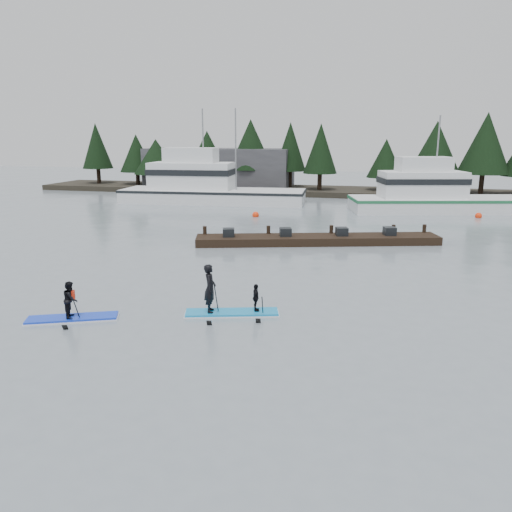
% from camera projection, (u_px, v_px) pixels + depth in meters
% --- Properties ---
extents(ground, '(160.00, 160.00, 0.00)m').
position_uv_depth(ground, '(216.00, 325.00, 17.66)').
color(ground, gray).
rests_on(ground, ground).
extents(far_shore, '(70.00, 8.00, 0.60)m').
position_uv_depth(far_shore, '(330.00, 191.00, 57.25)').
color(far_shore, '#2D281E').
rests_on(far_shore, ground).
extents(treeline, '(60.00, 4.00, 8.00)m').
position_uv_depth(treeline, '(330.00, 194.00, 57.32)').
color(treeline, black).
rests_on(treeline, ground).
extents(waterfront_building, '(18.00, 6.00, 5.00)m').
position_uv_depth(waterfront_building, '(219.00, 169.00, 61.85)').
color(waterfront_building, '#4C4C51').
rests_on(waterfront_building, ground).
extents(fishing_boat_large, '(18.42, 6.36, 10.16)m').
position_uv_depth(fishing_boat_large, '(208.00, 195.00, 49.88)').
color(fishing_boat_large, white).
rests_on(fishing_boat_large, ground).
extents(fishing_boat_medium, '(16.46, 8.25, 9.24)m').
position_uv_depth(fishing_boat_medium, '(437.00, 204.00, 44.01)').
color(fishing_boat_medium, white).
rests_on(fishing_boat_medium, ground).
extents(floating_dock, '(14.94, 6.12, 0.50)m').
position_uv_depth(floating_dock, '(317.00, 240.00, 30.90)').
color(floating_dock, black).
rests_on(floating_dock, ground).
extents(buoy_c, '(0.53, 0.53, 0.53)m').
position_uv_depth(buoy_c, '(478.00, 218.00, 40.72)').
color(buoy_c, '#FF330C').
rests_on(buoy_c, ground).
extents(buoy_b, '(0.55, 0.55, 0.55)m').
position_uv_depth(buoy_b, '(256.00, 217.00, 41.17)').
color(buoy_b, '#FF330C').
rests_on(buoy_b, ground).
extents(paddleboard_solo, '(3.23, 1.97, 1.88)m').
position_uv_depth(paddleboard_solo, '(71.00, 307.00, 18.02)').
color(paddleboard_solo, blue).
rests_on(paddleboard_solo, ground).
extents(paddleboard_duo, '(3.55, 1.74, 2.48)m').
position_uv_depth(paddleboard_duo, '(225.00, 298.00, 18.53)').
color(paddleboard_duo, '#158ACB').
rests_on(paddleboard_duo, ground).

